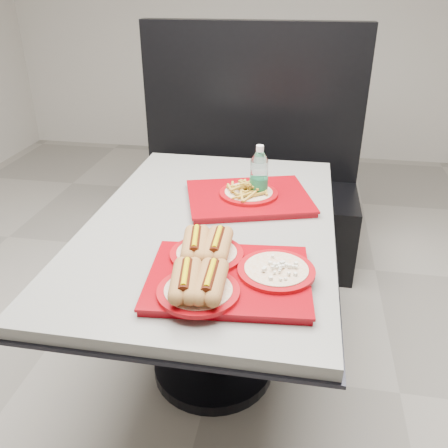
% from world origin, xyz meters
% --- Properties ---
extents(ground, '(6.00, 6.00, 0.00)m').
position_xyz_m(ground, '(0.00, 0.00, 0.00)').
color(ground, gray).
rests_on(ground, ground).
extents(diner_table, '(0.92, 1.42, 0.75)m').
position_xyz_m(diner_table, '(0.00, 0.00, 0.58)').
color(diner_table, black).
rests_on(diner_table, ground).
extents(booth_bench, '(1.30, 0.57, 1.35)m').
position_xyz_m(booth_bench, '(0.00, 1.09, 0.40)').
color(booth_bench, black).
rests_on(booth_bench, ground).
extents(tray_near, '(0.51, 0.43, 0.10)m').
position_xyz_m(tray_near, '(0.11, -0.39, 0.79)').
color(tray_near, maroon).
rests_on(tray_near, diner_table).
extents(tray_far, '(0.57, 0.50, 0.10)m').
position_xyz_m(tray_far, '(0.11, 0.19, 0.78)').
color(tray_far, maroon).
rests_on(tray_far, diner_table).
extents(water_bottle, '(0.07, 0.07, 0.23)m').
position_xyz_m(water_bottle, '(0.15, 0.20, 0.85)').
color(water_bottle, silver).
rests_on(water_bottle, diner_table).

